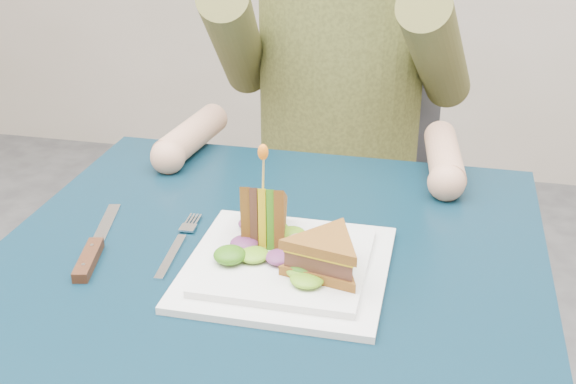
% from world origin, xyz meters
% --- Properties ---
extents(table, '(0.75, 0.75, 0.73)m').
position_xyz_m(table, '(0.00, 0.00, 0.65)').
color(table, black).
rests_on(table, ground).
extents(chair, '(0.42, 0.40, 0.93)m').
position_xyz_m(chair, '(0.00, 0.73, 0.54)').
color(chair, '#47474C').
rests_on(chair, ground).
extents(diner, '(0.54, 0.59, 0.74)m').
position_xyz_m(diner, '(-0.00, 0.62, 0.91)').
color(diner, '#4E5125').
rests_on(diner, chair).
extents(plate, '(0.26, 0.26, 0.02)m').
position_xyz_m(plate, '(0.04, -0.03, 0.74)').
color(plate, white).
rests_on(plate, table).
extents(sandwich_flat, '(0.14, 0.14, 0.05)m').
position_xyz_m(sandwich_flat, '(0.09, -0.05, 0.78)').
color(sandwich_flat, brown).
rests_on(sandwich_flat, plate).
extents(sandwich_upright, '(0.08, 0.13, 0.13)m').
position_xyz_m(sandwich_upright, '(-0.01, 0.02, 0.78)').
color(sandwich_upright, brown).
rests_on(sandwich_upright, plate).
extents(fork, '(0.03, 0.18, 0.01)m').
position_xyz_m(fork, '(-0.13, -0.00, 0.73)').
color(fork, silver).
rests_on(fork, table).
extents(knife, '(0.07, 0.22, 0.02)m').
position_xyz_m(knife, '(-0.23, -0.05, 0.74)').
color(knife, silver).
rests_on(knife, table).
extents(toothpick, '(0.01, 0.01, 0.06)m').
position_xyz_m(toothpick, '(-0.01, 0.02, 0.85)').
color(toothpick, tan).
rests_on(toothpick, sandwich_upright).
extents(toothpick_frill, '(0.01, 0.01, 0.02)m').
position_xyz_m(toothpick_frill, '(-0.01, 0.02, 0.88)').
color(toothpick_frill, orange).
rests_on(toothpick_frill, sandwich_upright).
extents(lettuce_spill, '(0.15, 0.13, 0.02)m').
position_xyz_m(lettuce_spill, '(0.04, -0.02, 0.76)').
color(lettuce_spill, '#337A14').
rests_on(lettuce_spill, plate).
extents(onion_ring, '(0.04, 0.04, 0.02)m').
position_xyz_m(onion_ring, '(0.05, -0.02, 0.77)').
color(onion_ring, '#9E4C7A').
rests_on(onion_ring, plate).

